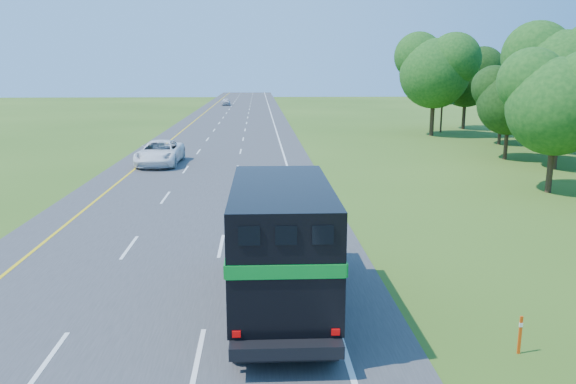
% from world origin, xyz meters
% --- Properties ---
extents(road, '(15.00, 260.00, 0.04)m').
position_xyz_m(road, '(0.00, 50.00, 0.02)').
color(road, '#38383A').
rests_on(road, ground).
extents(lane_markings, '(11.15, 260.00, 0.01)m').
position_xyz_m(lane_markings, '(0.00, 50.00, 0.04)').
color(lane_markings, yellow).
rests_on(lane_markings, road).
extents(horse_truck, '(2.85, 8.76, 3.86)m').
position_xyz_m(horse_truck, '(4.00, 13.94, 2.11)').
color(horse_truck, black).
rests_on(horse_truck, road).
extents(white_suv, '(3.11, 6.47, 1.78)m').
position_xyz_m(white_suv, '(-4.00, 40.37, 0.93)').
color(white_suv, white).
rests_on(white_suv, road).
extents(far_car, '(1.67, 4.05, 1.38)m').
position_xyz_m(far_car, '(-3.06, 113.22, 0.73)').
color(far_car, silver).
rests_on(far_car, road).
extents(delineator, '(0.08, 0.05, 1.01)m').
position_xyz_m(delineator, '(9.86, 10.82, 0.54)').
color(delineator, '#FA450D').
rests_on(delineator, ground).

